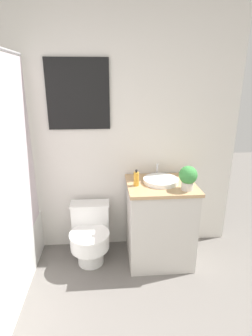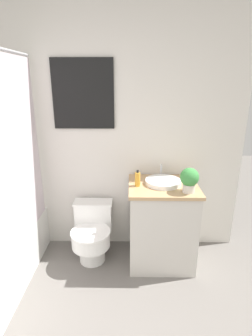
# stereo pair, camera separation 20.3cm
# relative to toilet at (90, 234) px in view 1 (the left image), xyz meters

# --- Properties ---
(wall_back) EXTENTS (3.14, 0.07, 2.50)m
(wall_back) POSITION_rel_toilet_xyz_m (-0.05, 0.30, 0.97)
(wall_back) COLOR silver
(wall_back) RESTS_ON ground_plane
(toilet) EXTENTS (0.40, 0.52, 0.57)m
(toilet) POSITION_rel_toilet_xyz_m (0.00, 0.00, 0.00)
(toilet) COLOR white
(toilet) RESTS_ON ground_plane
(vanity) EXTENTS (0.65, 0.57, 0.83)m
(vanity) POSITION_rel_toilet_xyz_m (0.69, -0.02, 0.13)
(vanity) COLOR beige
(vanity) RESTS_ON ground_plane
(sink) EXTENTS (0.33, 0.37, 0.13)m
(sink) POSITION_rel_toilet_xyz_m (0.69, -0.00, 0.56)
(sink) COLOR white
(sink) RESTS_ON vanity
(soap_bottle) EXTENTS (0.05, 0.05, 0.15)m
(soap_bottle) POSITION_rel_toilet_xyz_m (0.45, -0.06, 0.61)
(soap_bottle) COLOR gold
(soap_bottle) RESTS_ON vanity
(potted_plant) EXTENTS (0.16, 0.16, 0.22)m
(potted_plant) POSITION_rel_toilet_xyz_m (0.89, -0.19, 0.66)
(potted_plant) COLOR beige
(potted_plant) RESTS_ON vanity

